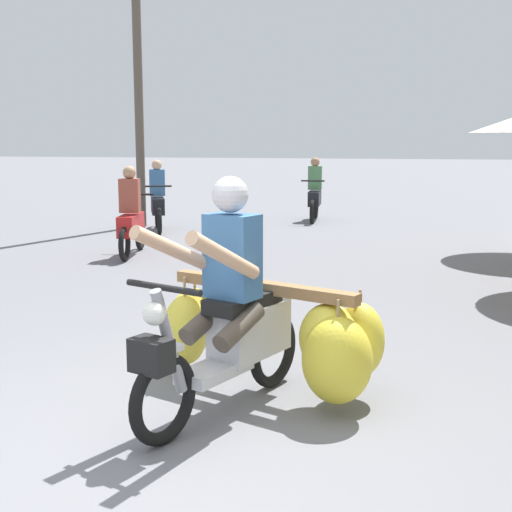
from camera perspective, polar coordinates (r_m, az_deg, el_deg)
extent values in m
plane|color=slate|center=(4.12, -9.58, -16.73)|extent=(120.00, 120.00, 0.00)
torus|color=black|center=(4.28, -7.59, -11.57)|extent=(0.29, 0.55, 0.56)
torus|color=black|center=(5.18, 1.42, -7.68)|extent=(0.29, 0.55, 0.56)
cube|color=silver|center=(4.62, -3.39, -9.33)|extent=(0.43, 0.61, 0.08)
cube|color=silver|center=(4.88, -0.50, -6.08)|extent=(0.50, 0.70, 0.36)
cube|color=black|center=(4.76, -1.06, -3.74)|extent=(0.47, 0.65, 0.10)
cylinder|color=gray|center=(4.21, -7.14, -7.01)|extent=(0.17, 0.29, 0.69)
cylinder|color=black|center=(4.10, -7.61, -2.58)|extent=(0.53, 0.25, 0.04)
sphere|color=silver|center=(4.07, -8.32, -4.70)|extent=(0.14, 0.14, 0.14)
cube|color=black|center=(4.11, -8.62, -8.05)|extent=(0.28, 0.24, 0.20)
cube|color=silver|center=(4.18, -7.68, -7.73)|extent=(0.20, 0.30, 0.04)
cube|color=olive|center=(4.93, 0.49, -2.56)|extent=(1.43, 0.66, 0.08)
cube|color=olive|center=(5.08, 1.63, -2.53)|extent=(1.28, 0.59, 0.06)
ellipsoid|color=yellow|center=(4.75, 5.97, -6.75)|extent=(0.55, 0.54, 0.48)
cylinder|color=#998459|center=(4.68, 6.02, -3.72)|extent=(0.02, 0.02, 0.09)
ellipsoid|color=gold|center=(4.94, 8.43, -6.83)|extent=(0.48, 0.47, 0.53)
cylinder|color=#998459|center=(4.87, 8.52, -3.45)|extent=(0.02, 0.02, 0.13)
ellipsoid|color=yellow|center=(5.49, -5.01, -4.99)|extent=(0.54, 0.53, 0.45)
cylinder|color=#998459|center=(5.43, -5.05, -2.18)|extent=(0.02, 0.02, 0.16)
ellipsoid|color=gold|center=(4.64, 6.66, -8.47)|extent=(0.52, 0.48, 0.59)
cylinder|color=#998459|center=(4.55, 6.74, -4.45)|extent=(0.02, 0.02, 0.14)
ellipsoid|color=yellow|center=(5.35, -5.81, -6.06)|extent=(0.48, 0.47, 0.53)
cylinder|color=#998459|center=(5.27, -5.87, -2.68)|extent=(0.02, 0.02, 0.18)
cube|color=#386699|center=(4.60, -1.95, -0.02)|extent=(0.40, 0.33, 0.56)
sphere|color=silver|center=(4.53, -2.13, 5.06)|extent=(0.24, 0.24, 0.24)
cylinder|color=tan|center=(4.20, -2.57, -0.04)|extent=(0.31, 0.71, 0.39)
cylinder|color=tan|center=(4.44, -6.58, 0.44)|extent=(0.40, 0.68, 0.39)
cylinder|color=#4C4238|center=(4.51, -1.39, -5.79)|extent=(0.29, 0.46, 0.27)
cylinder|color=#4C4238|center=(4.68, -4.18, -5.26)|extent=(0.29, 0.46, 0.27)
torus|color=black|center=(14.99, 4.63, 3.63)|extent=(0.11, 0.52, 0.52)
torus|color=black|center=(16.09, 4.94, 4.03)|extent=(0.11, 0.52, 0.52)
cube|color=black|center=(15.62, 4.83, 4.75)|extent=(0.29, 0.91, 0.32)
cylinder|color=black|center=(14.99, 4.68, 6.16)|extent=(0.50, 0.06, 0.04)
cube|color=#4C7F51|center=(15.61, 4.86, 6.40)|extent=(0.31, 0.22, 0.52)
sphere|color=#9E7051|center=(15.57, 4.87, 7.68)|extent=(0.20, 0.20, 0.20)
torus|color=black|center=(13.40, -7.92, 2.86)|extent=(0.27, 0.51, 0.52)
torus|color=black|center=(14.49, -8.11, 3.36)|extent=(0.27, 0.51, 0.52)
cube|color=black|center=(14.02, -8.06, 4.14)|extent=(0.57, 0.92, 0.32)
cylinder|color=black|center=(13.39, -8.00, 5.69)|extent=(0.48, 0.23, 0.04)
cube|color=#386699|center=(14.01, -8.11, 5.98)|extent=(0.35, 0.30, 0.52)
sphere|color=tan|center=(13.97, -8.14, 7.40)|extent=(0.20, 0.20, 0.20)
torus|color=black|center=(11.60, -9.46, 1.77)|extent=(0.16, 0.53, 0.52)
torus|color=black|center=(10.54, -10.73, 0.95)|extent=(0.16, 0.53, 0.52)
cube|color=red|center=(10.94, -10.22, 2.55)|extent=(0.38, 0.93, 0.32)
cylinder|color=black|center=(11.48, -9.61, 5.00)|extent=(0.50, 0.12, 0.04)
cube|color=#994738|center=(10.88, -10.31, 4.89)|extent=(0.33, 0.25, 0.52)
sphere|color=tan|center=(10.88, -10.34, 6.74)|extent=(0.20, 0.20, 0.20)
cylinder|color=brown|center=(14.75, -9.67, 15.33)|extent=(0.18, 0.18, 6.63)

